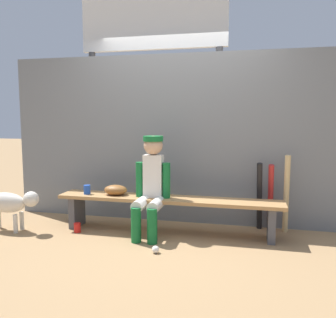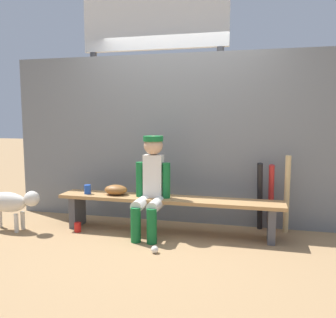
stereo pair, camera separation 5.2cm
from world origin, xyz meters
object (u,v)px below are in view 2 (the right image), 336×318
at_px(bat_aluminum_black, 260,197).
at_px(player_seated, 151,182).
at_px(baseball_glove, 116,190).
at_px(dog, 11,203).
at_px(scoreboard, 158,41).
at_px(bat_wood_natural, 287,195).
at_px(baseball, 155,249).
at_px(cup_on_ground, 78,227).
at_px(cup_on_bench, 88,189).
at_px(dugout_bench, 168,205).
at_px(bat_aluminum_red, 271,197).

bearing_deg(bat_aluminum_black, player_seated, -159.70).
distance_m(baseball_glove, dog, 1.25).
height_order(baseball_glove, bat_aluminum_black, bat_aluminum_black).
distance_m(scoreboard, dog, 2.94).
xyz_separation_m(bat_aluminum_black, bat_wood_natural, (0.30, -0.02, 0.05)).
distance_m(bat_aluminum_black, baseball, 1.45).
bearing_deg(cup_on_ground, player_seated, 7.30).
distance_m(cup_on_ground, cup_on_bench, 0.46).
bearing_deg(baseball_glove, dugout_bench, 0.00).
bearing_deg(bat_aluminum_black, dugout_bench, -161.81).
height_order(baseball, scoreboard, scoreboard).
bearing_deg(scoreboard, baseball, -75.64).
xyz_separation_m(baseball_glove, bat_wood_natural, (1.98, 0.32, -0.02)).
xyz_separation_m(player_seated, bat_aluminum_black, (1.21, 0.45, -0.20)).
xyz_separation_m(bat_aluminum_red, bat_wood_natural, (0.17, -0.05, 0.06)).
height_order(bat_aluminum_black, scoreboard, scoreboard).
relative_size(baseball_glove, cup_on_bench, 2.55).
xyz_separation_m(dugout_bench, dog, (-1.84, -0.35, 0.00)).
bearing_deg(cup_on_bench, baseball_glove, 6.38).
height_order(player_seated, cup_on_ground, player_seated).
distance_m(baseball_glove, bat_wood_natural, 2.00).
relative_size(dugout_bench, player_seated, 2.31).
relative_size(baseball_glove, scoreboard, 0.08).
bearing_deg(cup_on_ground, scoreboard, 66.36).
xyz_separation_m(bat_aluminum_red, cup_on_bench, (-2.16, -0.41, 0.07)).
xyz_separation_m(player_seated, baseball_glove, (-0.47, 0.11, -0.13)).
height_order(bat_wood_natural, cup_on_bench, bat_wood_natural).
distance_m(dugout_bench, baseball_glove, 0.66).
height_order(player_seated, bat_aluminum_red, player_seated).
bearing_deg(cup_on_bench, cup_on_ground, -105.40).
xyz_separation_m(bat_aluminum_red, baseball, (-1.14, -1.01, -0.37)).
bearing_deg(scoreboard, dog, -132.67).
bearing_deg(bat_aluminum_black, bat_aluminum_red, 15.40).
height_order(baseball, cup_on_bench, cup_on_bench).
xyz_separation_m(baseball_glove, baseball, (0.67, -0.64, -0.44)).
xyz_separation_m(scoreboard, dog, (-1.40, -1.52, -2.10)).
height_order(bat_aluminum_black, dog, bat_aluminum_black).
bearing_deg(dog, bat_wood_natural, 11.94).
xyz_separation_m(bat_aluminum_black, cup_on_bench, (-2.03, -0.38, 0.06)).
distance_m(dugout_bench, dog, 1.87).
bearing_deg(cup_on_bench, baseball, -30.38).
xyz_separation_m(bat_aluminum_red, scoreboard, (-1.60, 0.79, 2.03)).
bearing_deg(baseball, bat_wood_natural, 36.14).
height_order(bat_aluminum_red, scoreboard, scoreboard).
bearing_deg(cup_on_ground, dugout_bench, 11.82).
bearing_deg(baseball_glove, cup_on_bench, -173.62).
height_order(dugout_bench, bat_wood_natural, bat_wood_natural).
relative_size(baseball_glove, dog, 0.33).
height_order(dugout_bench, player_seated, player_seated).
bearing_deg(scoreboard, bat_aluminum_red, -26.36).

